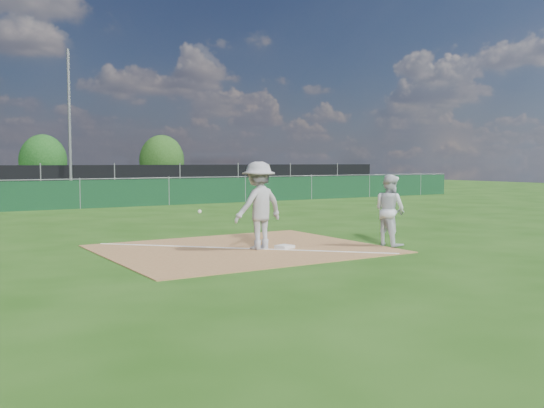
{
  "coord_description": "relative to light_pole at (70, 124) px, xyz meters",
  "views": [
    {
      "loc": [
        -6.62,
        -10.9,
        1.98
      ],
      "look_at": [
        0.81,
        1.0,
        1.0
      ],
      "focal_mm": 40.0,
      "sensor_mm": 36.0,
      "label": 1
    }
  ],
  "objects": [
    {
      "name": "ground",
      "position": [
        -1.5,
        -12.7,
        -4.0
      ],
      "size": [
        90.0,
        90.0,
        0.0
      ],
      "primitive_type": "plane",
      "color": "#1E470F",
      "rests_on": "ground"
    },
    {
      "name": "infield_dirt",
      "position": [
        -1.5,
        -21.7,
        -3.99
      ],
      "size": [
        6.0,
        5.0,
        0.02
      ],
      "primitive_type": "cube",
      "color": "olive",
      "rests_on": "ground"
    },
    {
      "name": "foul_line",
      "position": [
        -1.5,
        -21.7,
        -3.98
      ],
      "size": [
        5.01,
        5.01,
        0.01
      ],
      "primitive_type": "cube",
      "rotation": [
        0.0,
        0.0,
        0.79
      ],
      "color": "white",
      "rests_on": "infield_dirt"
    },
    {
      "name": "green_fence",
      "position": [
        -1.5,
        -7.7,
        -3.4
      ],
      "size": [
        44.0,
        0.05,
        1.2
      ],
      "primitive_type": "cube",
      "color": "#0D311A",
      "rests_on": "ground"
    },
    {
      "name": "black_fence",
      "position": [
        -1.5,
        0.3,
        -3.1
      ],
      "size": [
        46.0,
        0.04,
        1.8
      ],
      "primitive_type": "cube",
      "color": "black",
      "rests_on": "ground"
    },
    {
      "name": "parking_lot",
      "position": [
        -1.5,
        5.3,
        -4.0
      ],
      "size": [
        46.0,
        9.0,
        0.01
      ],
      "primitive_type": "cube",
      "color": "black",
      "rests_on": "ground"
    },
    {
      "name": "light_pole",
      "position": [
        0.0,
        0.0,
        0.0
      ],
      "size": [
        0.16,
        0.16,
        8.0
      ],
      "primitive_type": "cylinder",
      "color": "slate",
      "rests_on": "ground"
    },
    {
      "name": "first_base",
      "position": [
        -0.65,
        -22.18,
        -3.94
      ],
      "size": [
        0.41,
        0.41,
        0.07
      ],
      "primitive_type": "cube",
      "rotation": [
        0.0,
        0.0,
        0.25
      ],
      "color": "silver",
      "rests_on": "infield_dirt"
    },
    {
      "name": "play_at_first",
      "position": [
        -1.2,
        -21.96,
        -3.0
      ],
      "size": [
        2.25,
        0.94,
        1.96
      ],
      "color": "#B3B3B5",
      "rests_on": "infield_dirt"
    },
    {
      "name": "runner",
      "position": [
        1.76,
        -23.02,
        -3.16
      ],
      "size": [
        0.67,
        0.84,
        1.68
      ],
      "primitive_type": "imported",
      "rotation": [
        0.0,
        0.0,
        1.61
      ],
      "color": "silver",
      "rests_on": "ground"
    },
    {
      "name": "car_mid",
      "position": [
        -1.08,
        5.52,
        -3.32
      ],
      "size": [
        4.31,
        2.51,
        1.34
      ],
      "primitive_type": "imported",
      "rotation": [
        0.0,
        0.0,
        1.28
      ],
      "color": "black",
      "rests_on": "parking_lot"
    },
    {
      "name": "car_right",
      "position": [
        1.57,
        5.75,
        -3.4
      ],
      "size": [
        4.38,
        2.89,
        1.18
      ],
      "primitive_type": "imported",
      "rotation": [
        0.0,
        0.0,
        1.9
      ],
      "color": "black",
      "rests_on": "parking_lot"
    },
    {
      "name": "tree_mid",
      "position": [
        1.01,
        12.12,
        -1.97
      ],
      "size": [
        3.33,
        3.33,
        3.95
      ],
      "color": "#382316",
      "rests_on": "ground"
    },
    {
      "name": "tree_right",
      "position": [
        9.23,
        10.04,
        -1.93
      ],
      "size": [
        3.39,
        3.39,
        4.02
      ],
      "color": "#382316",
      "rests_on": "ground"
    }
  ]
}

